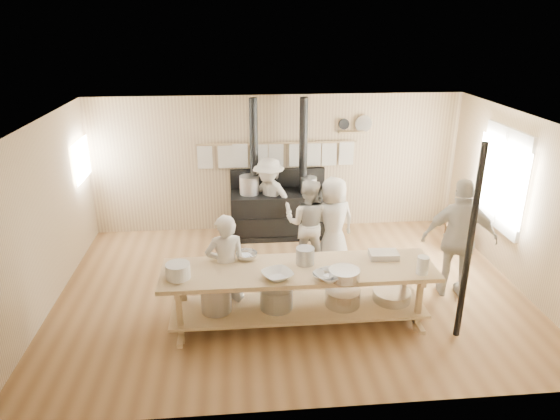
{
  "coord_description": "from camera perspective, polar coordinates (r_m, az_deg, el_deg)",
  "views": [
    {
      "loc": [
        -0.77,
        -6.66,
        3.93
      ],
      "look_at": [
        -0.15,
        0.2,
        1.25
      ],
      "focal_mm": 32.0,
      "sensor_mm": 36.0,
      "label": 1
    }
  ],
  "objects": [
    {
      "name": "towel_rail",
      "position": [
        9.41,
        -0.29,
        6.61
      ],
      "size": [
        3.0,
        0.04,
        0.47
      ],
      "color": "tan",
      "rests_on": "ground"
    },
    {
      "name": "bowl_steel_b",
      "position": [
        6.31,
        5.01,
        -7.57
      ],
      "size": [
        0.39,
        0.39,
        0.09
      ],
      "primitive_type": "imported",
      "rotation": [
        0.0,
        0.0,
        3.73
      ],
      "color": "silver",
      "rests_on": "prep_table"
    },
    {
      "name": "bowl_white_a",
      "position": [
        6.32,
        -0.31,
        -7.45
      ],
      "size": [
        0.49,
        0.49,
        0.09
      ],
      "primitive_type": "imported",
      "rotation": [
        0.0,
        0.0,
        0.42
      ],
      "color": "silver",
      "rests_on": "prep_table"
    },
    {
      "name": "stove",
      "position": [
        9.45,
        -0.17,
        0.14
      ],
      "size": [
        1.9,
        0.75,
        2.6
      ],
      "color": "black",
      "rests_on": "ground"
    },
    {
      "name": "support_post",
      "position": [
        6.57,
        20.85,
        -3.83
      ],
      "size": [
        0.08,
        0.08,
        2.6
      ],
      "primitive_type": "cylinder",
      "color": "black",
      "rests_on": "ground"
    },
    {
      "name": "cook_by_window",
      "position": [
        9.19,
        -1.27,
        1.25
      ],
      "size": [
        1.16,
        1.07,
        1.57
      ],
      "primitive_type": "imported",
      "rotation": [
        0.0,
        0.0,
        -0.63
      ],
      "color": "#BEB5A8",
      "rests_on": "ground"
    },
    {
      "name": "deep_bowl_enamel",
      "position": [
        6.44,
        -11.57,
        -6.83
      ],
      "size": [
        0.37,
        0.37,
        0.19
      ],
      "primitive_type": "cylinder",
      "rotation": [
        0.0,
        0.0,
        0.24
      ],
      "color": "silver",
      "rests_on": "prep_table"
    },
    {
      "name": "cook_far_left",
      "position": [
        6.83,
        -6.18,
        -6.51
      ],
      "size": [
        0.61,
        0.45,
        1.52
      ],
      "primitive_type": "imported",
      "rotation": [
        0.0,
        0.0,
        3.3
      ],
      "color": "#BEB5A8",
      "rests_on": "ground"
    },
    {
      "name": "left_opening",
      "position": [
        9.36,
        -21.69,
        5.35
      ],
      "size": [
        0.0,
        0.9,
        0.9
      ],
      "color": "white",
      "rests_on": "ground"
    },
    {
      "name": "prep_table",
      "position": [
        6.74,
        2.09,
        -9.13
      ],
      "size": [
        3.6,
        0.9,
        0.85
      ],
      "color": "tan",
      "rests_on": "ground"
    },
    {
      "name": "window_right",
      "position": [
        8.76,
        24.11,
        3.27
      ],
      "size": [
        0.09,
        1.5,
        1.65
      ],
      "color": "beige",
      "rests_on": "ground"
    },
    {
      "name": "cook_left",
      "position": [
        8.21,
        3.21,
        -1.53
      ],
      "size": [
        0.87,
        0.77,
        1.51
      ],
      "primitive_type": "imported",
      "rotation": [
        0.0,
        0.0,
        2.83
      ],
      "color": "#BEB5A8",
      "rests_on": "ground"
    },
    {
      "name": "pitcher",
      "position": [
        6.64,
        16.0,
        -6.09
      ],
      "size": [
        0.18,
        0.18,
        0.24
      ],
      "primitive_type": "cylinder",
      "rotation": [
        0.0,
        0.0,
        0.24
      ],
      "color": "silver",
      "rests_on": "prep_table"
    },
    {
      "name": "roasting_pan",
      "position": [
        6.97,
        11.76,
        -5.03
      ],
      "size": [
        0.4,
        0.28,
        0.09
      ],
      "primitive_type": "cube",
      "rotation": [
        0.0,
        0.0,
        -0.07
      ],
      "color": "#B2B2B7",
      "rests_on": "prep_table"
    },
    {
      "name": "cook_right",
      "position": [
        7.71,
        19.82,
        -3.16
      ],
      "size": [
        1.14,
        0.67,
        1.82
      ],
      "primitive_type": "imported",
      "rotation": [
        0.0,
        0.0,
        2.92
      ],
      "color": "#BEB5A8",
      "rests_on": "ground"
    },
    {
      "name": "mixing_bowl_large",
      "position": [
        6.35,
        7.35,
        -7.29
      ],
      "size": [
        0.51,
        0.51,
        0.12
      ],
      "primitive_type": "cylinder",
      "rotation": [
        0.0,
        0.0,
        -0.39
      ],
      "color": "silver",
      "rests_on": "prep_table"
    },
    {
      "name": "room_shell",
      "position": [
        7.1,
        1.37,
        2.3
      ],
      "size": [
        7.0,
        7.0,
        7.0
      ],
      "color": "tan",
      "rests_on": "ground"
    },
    {
      "name": "bowl_white_b",
      "position": [
        6.33,
        5.68,
        -7.53
      ],
      "size": [
        0.5,
        0.5,
        0.09
      ],
      "primitive_type": "imported",
      "rotation": [
        0.0,
        0.0,
        2.09
      ],
      "color": "silver",
      "rests_on": "prep_table"
    },
    {
      "name": "cook_center",
      "position": [
        8.23,
        6.09,
        -1.43
      ],
      "size": [
        0.86,
        0.68,
        1.54
      ],
      "primitive_type": "imported",
      "rotation": [
        0.0,
        0.0,
        3.42
      ],
      "color": "#BEB5A8",
      "rests_on": "ground"
    },
    {
      "name": "back_wall_shelf",
      "position": [
        9.57,
        8.59,
        9.43
      ],
      "size": [
        0.63,
        0.14,
        0.32
      ],
      "color": "tan",
      "rests_on": "ground"
    },
    {
      "name": "bucket_galv",
      "position": [
        6.65,
        2.89,
        -5.25
      ],
      "size": [
        0.3,
        0.3,
        0.23
      ],
      "primitive_type": "cylinder",
      "rotation": [
        0.0,
        0.0,
        0.23
      ],
      "color": "gray",
      "rests_on": "prep_table"
    },
    {
      "name": "bowl_steel_a",
      "position": [
        6.81,
        -3.84,
        -5.24
      ],
      "size": [
        0.42,
        0.42,
        0.09
      ],
      "primitive_type": "imported",
      "rotation": [
        0.0,
        0.0,
        0.83
      ],
      "color": "silver",
      "rests_on": "prep_table"
    },
    {
      "name": "chair",
      "position": [
        9.53,
        19.65,
        -2.86
      ],
      "size": [
        0.37,
        0.37,
        0.79
      ],
      "rotation": [
        0.0,
        0.0,
        -0.01
      ],
      "color": "brown",
      "rests_on": "ground"
    },
    {
      "name": "ground",
      "position": [
        7.78,
        1.27,
        -9.09
      ],
      "size": [
        7.0,
        7.0,
        0.0
      ],
      "primitive_type": "plane",
      "color": "brown",
      "rests_on": "ground"
    }
  ]
}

